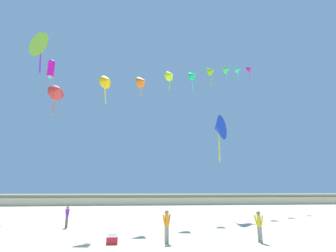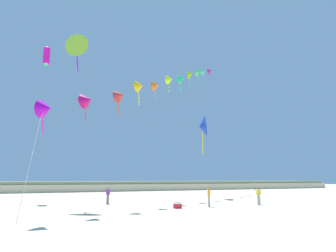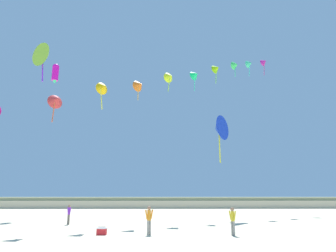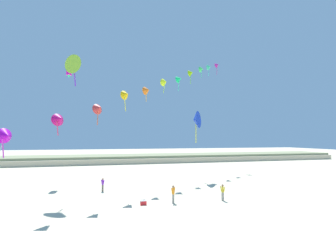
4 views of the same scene
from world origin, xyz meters
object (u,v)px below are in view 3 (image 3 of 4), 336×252
person_mid_center (149,218)px  large_kite_low_lead (44,56)px  person_near_left (69,213)px  person_near_right (233,219)px  beach_cooler (102,231)px  large_kite_mid_trail (55,73)px  large_kite_high_solo (219,128)px

person_mid_center → large_kite_low_lead: large_kite_low_lead is taller
person_near_left → person_near_right: size_ratio=0.96×
beach_cooler → large_kite_mid_trail: bearing=121.6°
large_kite_mid_trail → beach_cooler: size_ratio=4.47×
person_mid_center → beach_cooler: bearing=177.3°
person_near_right → person_mid_center: 5.00m
person_near_left → large_kite_high_solo: (13.39, 4.91, 8.15)m
large_kite_mid_trail → large_kite_low_lead: bearing=-75.5°
person_near_left → large_kite_mid_trail: size_ratio=0.60×
large_kite_low_lead → person_near_right: bearing=-24.7°
large_kite_low_lead → beach_cooler: large_kite_low_lead is taller
person_near_right → large_kite_low_lead: (-15.12, 6.94, 13.82)m
large_kite_high_solo → beach_cooler: large_kite_high_solo is taller
large_kite_mid_trail → person_near_left: bearing=-58.7°
large_kite_mid_trail → person_mid_center: bearing=-51.7°
person_mid_center → large_kite_low_lead: size_ratio=0.46×
large_kite_high_solo → beach_cooler: (-9.45, -11.22, -8.83)m
person_near_right → person_mid_center: size_ratio=0.96×
large_kite_mid_trail → large_kite_high_solo: size_ratio=0.53×
person_near_right → large_kite_mid_trail: (-17.51, 16.19, 16.06)m
large_kite_low_lead → large_kite_high_solo: size_ratio=0.75×
large_kite_low_lead → large_kite_mid_trail: bearing=104.5°
person_near_left → person_mid_center: 9.36m
person_mid_center → large_kite_low_lead: (-10.13, 6.62, 13.79)m
person_near_left → large_kite_mid_trail: 19.52m
person_near_left → person_near_right: (11.77, -6.77, 0.04)m
person_near_right → large_kite_low_lead: 21.63m
person_near_right → beach_cooler: (-7.83, 0.46, -0.72)m
person_near_left → beach_cooler: 7.47m
person_near_left → large_kite_high_solo: size_ratio=0.31×
person_mid_center → large_kite_high_solo: 15.42m
large_kite_mid_trail → beach_cooler: (9.68, -15.74, -16.78)m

